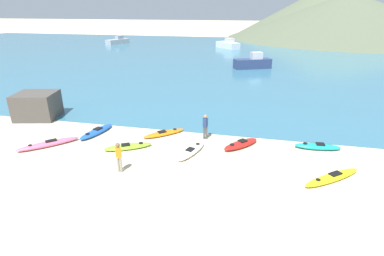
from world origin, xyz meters
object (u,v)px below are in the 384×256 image
object	(u,v)px
moored_boat_0	(228,45)
person_near_foreground	(119,155)
kayak_on_sand_3	(164,133)
moored_boat_3	(253,63)
person_near_waterline	(205,125)
kayak_on_sand_2	(191,151)
shoreline_rock	(37,106)
kayak_on_sand_0	(97,132)
kayak_on_sand_6	(128,147)
kayak_on_sand_7	(48,144)
kayak_on_sand_1	(241,144)
kayak_on_sand_4	(332,177)
kayak_on_sand_5	(318,146)
moored_boat_2	(118,41)

from	to	relation	value
moored_boat_0	person_near_foreground	bearing A→B (deg)	-89.79
kayak_on_sand_3	moored_boat_3	xyz separation A→B (m)	(4.85, 24.78, 0.70)
person_near_waterline	moored_boat_0	world-z (taller)	moored_boat_0
kayak_on_sand_2	person_near_foreground	world-z (taller)	person_near_foreground
shoreline_rock	kayak_on_sand_0	bearing A→B (deg)	-17.91
person_near_waterline	kayak_on_sand_2	bearing A→B (deg)	-100.56
kayak_on_sand_2	kayak_on_sand_6	world-z (taller)	kayak_on_sand_2
kayak_on_sand_0	kayak_on_sand_7	xyz separation A→B (m)	(-1.85, -2.41, 0.01)
kayak_on_sand_3	moored_boat_3	world-z (taller)	moored_boat_3
kayak_on_sand_0	kayak_on_sand_1	bearing A→B (deg)	0.44
kayak_on_sand_7	moored_boat_0	xyz separation A→B (m)	(5.37, 49.47, 0.61)
kayak_on_sand_0	kayak_on_sand_4	world-z (taller)	kayak_on_sand_0
kayak_on_sand_6	kayak_on_sand_7	size ratio (longest dim) A/B	0.94
kayak_on_sand_1	person_near_waterline	size ratio (longest dim) A/B	1.49
kayak_on_sand_2	moored_boat_0	size ratio (longest dim) A/B	0.51
person_near_waterline	kayak_on_sand_5	bearing A→B (deg)	0.13
kayak_on_sand_4	moored_boat_2	world-z (taller)	moored_boat_2
person_near_foreground	shoreline_rock	bearing A→B (deg)	147.21
moored_boat_0	moored_boat_2	bearing A→B (deg)	174.54
kayak_on_sand_6	moored_boat_0	xyz separation A→B (m)	(0.53, 48.72, 0.63)
kayak_on_sand_1	kayak_on_sand_6	distance (m)	6.76
kayak_on_sand_0	kayak_on_sand_7	distance (m)	3.04
person_near_foreground	person_near_waterline	world-z (taller)	person_near_waterline
kayak_on_sand_2	moored_boat_3	size ratio (longest dim) A/B	0.54
kayak_on_sand_3	shoreline_rock	bearing A→B (deg)	173.90
kayak_on_sand_0	shoreline_rock	xyz separation A→B (m)	(-5.86, 1.89, 0.81)
kayak_on_sand_4	moored_boat_3	world-z (taller)	moored_boat_3
person_near_waterline	moored_boat_2	distance (m)	56.95
kayak_on_sand_5	moored_boat_0	xyz separation A→B (m)	(-10.47, 46.29, 0.61)
person_near_foreground	shoreline_rock	distance (m)	11.39
kayak_on_sand_4	moored_boat_3	bearing A→B (deg)	99.71
kayak_on_sand_1	shoreline_rock	xyz separation A→B (m)	(-15.38, 1.82, 0.79)
kayak_on_sand_6	moored_boat_2	xyz separation A→B (m)	(-25.20, 51.18, 0.54)
moored_boat_2	moored_boat_3	world-z (taller)	moored_boat_3
kayak_on_sand_2	person_near_waterline	world-z (taller)	person_near_waterline
kayak_on_sand_3	person_near_waterline	bearing A→B (deg)	-0.90
kayak_on_sand_5	person_near_waterline	bearing A→B (deg)	-179.87
kayak_on_sand_5	person_near_foreground	size ratio (longest dim) A/B	1.65
kayak_on_sand_3	kayak_on_sand_7	world-z (taller)	kayak_on_sand_7
kayak_on_sand_1	kayak_on_sand_2	size ratio (longest dim) A/B	0.87
moored_boat_2	moored_boat_3	bearing A→B (deg)	-37.25
kayak_on_sand_3	moored_boat_0	distance (m)	46.28
kayak_on_sand_1	kayak_on_sand_7	world-z (taller)	kayak_on_sand_1
moored_boat_0	shoreline_rock	distance (m)	46.13
kayak_on_sand_5	person_near_waterline	xyz separation A→B (m)	(-6.78, -0.02, 0.78)
kayak_on_sand_6	kayak_on_sand_7	world-z (taller)	kayak_on_sand_7
kayak_on_sand_1	moored_boat_2	bearing A→B (deg)	122.69
kayak_on_sand_6	moored_boat_2	size ratio (longest dim) A/B	0.46
kayak_on_sand_5	moored_boat_2	bearing A→B (deg)	126.59
kayak_on_sand_7	shoreline_rock	distance (m)	5.94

